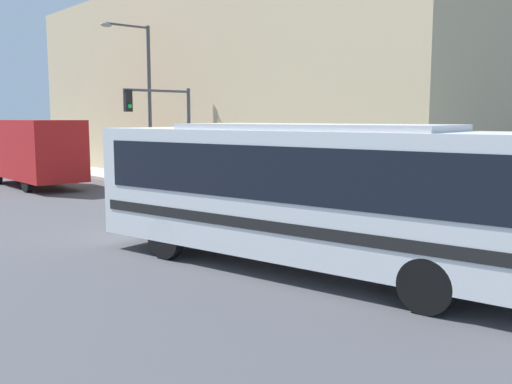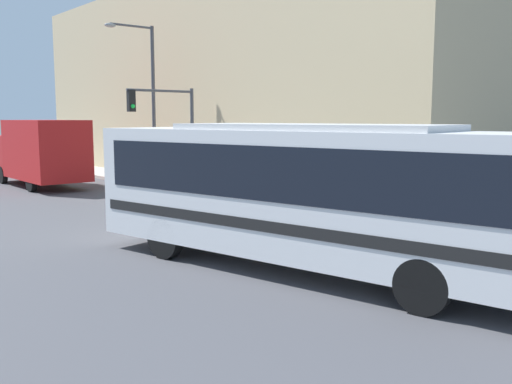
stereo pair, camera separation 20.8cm
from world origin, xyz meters
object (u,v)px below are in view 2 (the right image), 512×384
at_px(parking_meter, 232,177).
at_px(pedestrian_near_corner, 308,183).
at_px(traffic_light_pole, 169,120).
at_px(street_lamp, 148,91).
at_px(delivery_truck, 40,151).
at_px(city_bus, 309,188).
at_px(fire_hydrant, 358,206).

relative_size(parking_meter, pedestrian_near_corner, 0.72).
bearing_deg(pedestrian_near_corner, parking_meter, 101.62).
relative_size(traffic_light_pole, street_lamp, 0.59).
relative_size(delivery_truck, parking_meter, 6.29).
bearing_deg(pedestrian_near_corner, city_bus, -135.04).
xyz_separation_m(parking_meter, street_lamp, (-0.07, 6.69, 3.72)).
bearing_deg(delivery_truck, pedestrian_near_corner, -69.55).
bearing_deg(fire_hydrant, street_lamp, 90.29).
xyz_separation_m(fire_hydrant, street_lamp, (-0.07, 13.40, 4.14)).
xyz_separation_m(delivery_truck, traffic_light_pole, (3.26, -6.83, 1.55)).
distance_m(delivery_truck, pedestrian_near_corner, 14.56).
xyz_separation_m(city_bus, traffic_light_pole, (4.36, 12.96, 1.44)).
bearing_deg(parking_meter, city_bus, -118.88).
xyz_separation_m(city_bus, street_lamp, (5.36, 16.54, 2.81)).
bearing_deg(street_lamp, fire_hydrant, -89.71).
relative_size(traffic_light_pole, parking_meter, 3.82).
height_order(traffic_light_pole, street_lamp, street_lamp).
height_order(traffic_light_pole, pedestrian_near_corner, traffic_light_pole).
bearing_deg(street_lamp, delivery_truck, 142.57).
xyz_separation_m(city_bus, parking_meter, (5.43, 9.84, -0.91)).
xyz_separation_m(delivery_truck, street_lamp, (4.26, -3.26, 2.92)).
distance_m(delivery_truck, parking_meter, 10.88).
bearing_deg(traffic_light_pole, city_bus, -108.60).
relative_size(fire_hydrant, parking_meter, 0.66).
distance_m(city_bus, pedestrian_near_corner, 8.78).
bearing_deg(city_bus, street_lamp, 60.08).
relative_size(fire_hydrant, traffic_light_pole, 0.17).
relative_size(fire_hydrant, pedestrian_near_corner, 0.47).
distance_m(fire_hydrant, pedestrian_near_corner, 3.16).
height_order(fire_hydrant, pedestrian_near_corner, pedestrian_near_corner).
height_order(city_bus, fire_hydrant, city_bus).
distance_m(traffic_light_pole, pedestrian_near_corner, 7.40).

